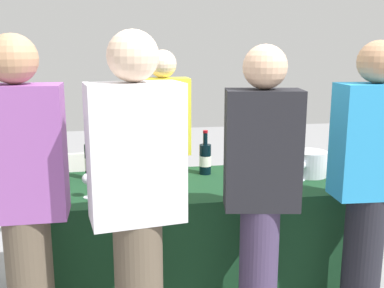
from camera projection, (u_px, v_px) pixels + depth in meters
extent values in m
plane|color=gray|center=(192.00, 288.00, 3.00)|extent=(12.00, 12.00, 0.00)
cube|color=#14381E|center=(192.00, 237.00, 2.93)|extent=(2.11, 0.77, 0.73)
cylinder|color=black|center=(62.00, 165.00, 2.87)|extent=(0.07, 0.07, 0.21)
cylinder|color=black|center=(60.00, 144.00, 2.84)|extent=(0.03, 0.03, 0.07)
cylinder|color=gold|center=(60.00, 137.00, 2.83)|extent=(0.03, 0.03, 0.02)
cylinder|color=silver|center=(62.00, 167.00, 2.87)|extent=(0.07, 0.07, 0.07)
cylinder|color=black|center=(90.00, 162.00, 2.90)|extent=(0.07, 0.07, 0.23)
cylinder|color=black|center=(89.00, 139.00, 2.87)|extent=(0.03, 0.03, 0.08)
cylinder|color=gold|center=(88.00, 132.00, 2.86)|extent=(0.03, 0.03, 0.02)
cylinder|color=silver|center=(90.00, 164.00, 2.90)|extent=(0.07, 0.07, 0.08)
cylinder|color=black|center=(140.00, 162.00, 2.94)|extent=(0.07, 0.07, 0.21)
cylinder|color=black|center=(140.00, 141.00, 2.91)|extent=(0.03, 0.03, 0.07)
cylinder|color=maroon|center=(140.00, 134.00, 2.90)|extent=(0.03, 0.03, 0.02)
cylinder|color=silver|center=(141.00, 164.00, 2.94)|extent=(0.07, 0.07, 0.07)
cylinder|color=black|center=(205.00, 159.00, 3.03)|extent=(0.08, 0.08, 0.20)
cylinder|color=black|center=(205.00, 139.00, 3.00)|extent=(0.03, 0.03, 0.08)
cylinder|color=maroon|center=(205.00, 132.00, 2.99)|extent=(0.03, 0.03, 0.02)
cylinder|color=silver|center=(205.00, 161.00, 3.03)|extent=(0.08, 0.08, 0.07)
cylinder|color=silver|center=(89.00, 197.00, 2.57)|extent=(0.06, 0.06, 0.00)
cylinder|color=silver|center=(88.00, 190.00, 2.56)|extent=(0.01, 0.01, 0.08)
sphere|color=silver|center=(88.00, 179.00, 2.55)|extent=(0.06, 0.06, 0.06)
sphere|color=#590C19|center=(88.00, 181.00, 2.55)|extent=(0.04, 0.04, 0.04)
cylinder|color=silver|center=(159.00, 189.00, 2.72)|extent=(0.06, 0.06, 0.00)
cylinder|color=silver|center=(159.00, 184.00, 2.71)|extent=(0.01, 0.01, 0.06)
sphere|color=silver|center=(158.00, 173.00, 2.70)|extent=(0.07, 0.07, 0.07)
sphere|color=#590C19|center=(159.00, 175.00, 2.70)|extent=(0.04, 0.04, 0.04)
cylinder|color=silver|center=(256.00, 189.00, 2.71)|extent=(0.06, 0.06, 0.00)
cylinder|color=silver|center=(256.00, 183.00, 2.70)|extent=(0.01, 0.01, 0.07)
sphere|color=silver|center=(257.00, 172.00, 2.69)|extent=(0.07, 0.07, 0.07)
cylinder|color=silver|center=(300.00, 180.00, 2.90)|extent=(0.06, 0.06, 0.00)
cylinder|color=silver|center=(301.00, 174.00, 2.90)|extent=(0.01, 0.01, 0.07)
sphere|color=silver|center=(301.00, 165.00, 2.88)|extent=(0.06, 0.06, 0.06)
cylinder|color=silver|center=(309.00, 163.00, 2.99)|extent=(0.23, 0.23, 0.17)
cylinder|color=brown|center=(164.00, 201.00, 3.56)|extent=(0.21, 0.21, 0.77)
cube|color=yellow|center=(163.00, 116.00, 3.42)|extent=(0.39, 0.22, 0.58)
sphere|color=beige|center=(163.00, 64.00, 3.33)|extent=(0.21, 0.21, 0.21)
cube|color=#8C4C99|center=(20.00, 152.00, 2.02)|extent=(0.39, 0.21, 0.60)
sphere|color=tan|center=(13.00, 59.00, 1.93)|extent=(0.22, 0.22, 0.22)
cube|color=silver|center=(136.00, 153.00, 1.96)|extent=(0.44, 0.28, 0.61)
sphere|color=beige|center=(133.00, 56.00, 1.87)|extent=(0.22, 0.22, 0.22)
cylinder|color=#3F3351|center=(258.00, 278.00, 2.35)|extent=(0.20, 0.20, 0.78)
cube|color=black|center=(262.00, 150.00, 2.20)|extent=(0.39, 0.26, 0.59)
sphere|color=#D8AD8C|center=(265.00, 67.00, 2.12)|extent=(0.21, 0.21, 0.21)
cylinder|color=black|center=(361.00, 265.00, 2.48)|extent=(0.21, 0.21, 0.79)
cube|color=#268CCC|center=(372.00, 141.00, 2.34)|extent=(0.39, 0.23, 0.60)
sphere|color=tan|center=(379.00, 62.00, 2.25)|extent=(0.22, 0.22, 0.22)
cube|color=white|center=(66.00, 199.00, 3.62)|extent=(0.45, 0.04, 0.75)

